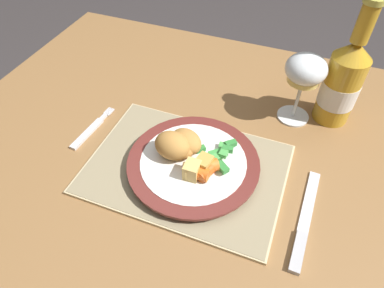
{
  "coord_description": "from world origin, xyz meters",
  "views": [
    {
      "loc": [
        0.11,
        -0.43,
        1.23
      ],
      "look_at": [
        -0.04,
        -0.03,
        0.78
      ],
      "focal_mm": 32.0,
      "sensor_mm": 36.0,
      "label": 1
    }
  ],
  "objects_px": {
    "wine_glass": "(305,72)",
    "bottle": "(343,82)",
    "dining_table": "(217,185)",
    "fork": "(90,130)",
    "table_knife": "(304,227)",
    "dinner_plate": "(193,164)"
  },
  "relations": [
    {
      "from": "wine_glass",
      "to": "bottle",
      "type": "xyz_separation_m",
      "value": [
        0.07,
        0.03,
        -0.02
      ]
    },
    {
      "from": "dining_table",
      "to": "fork",
      "type": "xyz_separation_m",
      "value": [
        -0.27,
        -0.04,
        0.11
      ]
    },
    {
      "from": "fork",
      "to": "wine_glass",
      "type": "distance_m",
      "value": 0.44
    },
    {
      "from": "dining_table",
      "to": "table_knife",
      "type": "distance_m",
      "value": 0.23
    },
    {
      "from": "wine_glass",
      "to": "dining_table",
      "type": "bearing_deg",
      "value": -126.05
    },
    {
      "from": "fork",
      "to": "wine_glass",
      "type": "height_order",
      "value": "wine_glass"
    },
    {
      "from": "fork",
      "to": "bottle",
      "type": "relative_size",
      "value": 0.52
    },
    {
      "from": "dinner_plate",
      "to": "table_knife",
      "type": "xyz_separation_m",
      "value": [
        0.21,
        -0.05,
        -0.01
      ]
    },
    {
      "from": "wine_glass",
      "to": "bottle",
      "type": "bearing_deg",
      "value": 21.39
    },
    {
      "from": "dining_table",
      "to": "dinner_plate",
      "type": "relative_size",
      "value": 4.72
    },
    {
      "from": "table_knife",
      "to": "wine_glass",
      "type": "bearing_deg",
      "value": 103.28
    },
    {
      "from": "table_knife",
      "to": "dinner_plate",
      "type": "bearing_deg",
      "value": 167.07
    },
    {
      "from": "table_knife",
      "to": "bottle",
      "type": "bearing_deg",
      "value": 87.77
    },
    {
      "from": "dining_table",
      "to": "bottle",
      "type": "bearing_deg",
      "value": 44.71
    },
    {
      "from": "bottle",
      "to": "table_knife",
      "type": "bearing_deg",
      "value": -92.23
    },
    {
      "from": "dining_table",
      "to": "wine_glass",
      "type": "bearing_deg",
      "value": 53.95
    },
    {
      "from": "table_knife",
      "to": "wine_glass",
      "type": "distance_m",
      "value": 0.29
    },
    {
      "from": "fork",
      "to": "bottle",
      "type": "xyz_separation_m",
      "value": [
        0.45,
        0.22,
        0.09
      ]
    },
    {
      "from": "bottle",
      "to": "wine_glass",
      "type": "bearing_deg",
      "value": -158.61
    },
    {
      "from": "table_knife",
      "to": "dining_table",
      "type": "bearing_deg",
      "value": 149.06
    },
    {
      "from": "dinner_plate",
      "to": "table_knife",
      "type": "relative_size",
      "value": 1.19
    },
    {
      "from": "fork",
      "to": "wine_glass",
      "type": "bearing_deg",
      "value": 27.18
    }
  ]
}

